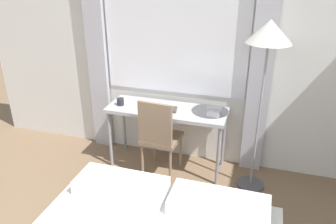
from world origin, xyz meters
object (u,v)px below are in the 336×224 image
standing_lamp (268,45)px  mug (120,102)px  telephone (214,112)px  desk (167,114)px  desk_chair (159,134)px  book (164,109)px

standing_lamp → mug: size_ratio=21.79×
telephone → mug: bearing=-177.7°
desk → standing_lamp: size_ratio=0.75×
standing_lamp → telephone: bearing=167.7°
desk → desk_chair: (-0.02, -0.21, -0.16)m
standing_lamp → telephone: standing_lamp is taller
desk_chair → standing_lamp: (1.03, 0.10, 1.04)m
desk → standing_lamp: 1.34m
desk_chair → mug: 0.60m
book → mug: (-0.52, -0.01, 0.03)m
desk_chair → standing_lamp: bearing=9.6°
desk → book: bearing=-115.7°
desk_chair → standing_lamp: standing_lamp is taller
book → mug: size_ratio=3.80×
standing_lamp → book: standing_lamp is taller
desk → book: (-0.02, -0.05, 0.08)m
desk_chair → book: bearing=94.4°
telephone → book: bearing=-176.5°
standing_lamp → book: (-1.03, 0.07, -0.80)m
standing_lamp → desk_chair: bearing=-174.7°
desk_chair → book: size_ratio=3.02×
standing_lamp → mug: standing_lamp is taller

